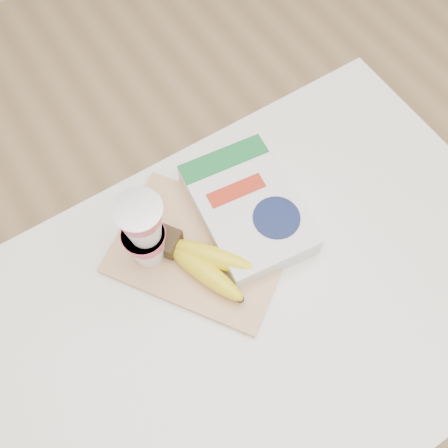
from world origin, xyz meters
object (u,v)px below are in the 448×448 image
at_px(cutting_board, 200,249).
at_px(yogurt_stack, 144,232).
at_px(bananas, 203,261).
at_px(cereal_box, 247,209).
at_px(table, 247,348).

distance_m(cutting_board, yogurt_stack, 0.14).
distance_m(cutting_board, bananas, 0.05).
xyz_separation_m(cutting_board, cereal_box, (0.11, 0.01, 0.02)).
relative_size(bananas, yogurt_stack, 1.12).
distance_m(bananas, cereal_box, 0.14).
relative_size(table, yogurt_stack, 5.74).
bearing_deg(yogurt_stack, table, -56.12).
xyz_separation_m(yogurt_stack, cereal_box, (0.19, -0.02, -0.08)).
bearing_deg(table, yogurt_stack, 123.88).
bearing_deg(yogurt_stack, cereal_box, -6.12).
xyz_separation_m(table, yogurt_stack, (-0.11, 0.17, 0.50)).
relative_size(table, cereal_box, 3.81).
xyz_separation_m(table, bananas, (-0.05, 0.10, 0.43)).
bearing_deg(bananas, cereal_box, 20.69).
xyz_separation_m(cutting_board, yogurt_stack, (-0.08, 0.04, 0.11)).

